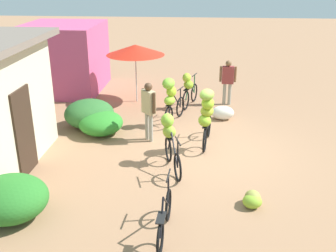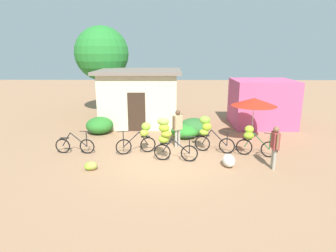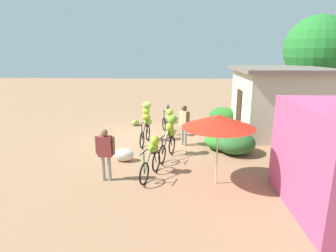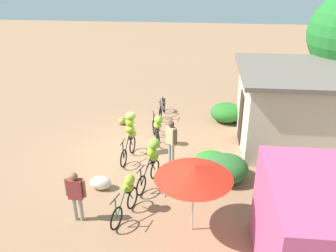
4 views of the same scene
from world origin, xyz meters
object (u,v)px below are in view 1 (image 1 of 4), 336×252
object	(u,v)px
bicycle_near_pile	(170,138)
market_umbrella	(135,50)
shop_pink	(64,57)
bicycle_by_shop	(171,96)
banana_pile_on_ground	(252,200)
person_vendor	(149,106)
person_bystander	(228,78)
bicycle_center_loaded	(207,113)
bicycle_rightmost	(189,88)
produce_sack	(223,113)
bicycle_leftmost	(165,219)

from	to	relation	value
bicycle_near_pile	market_umbrella	bearing A→B (deg)	17.69
shop_pink	bicycle_by_shop	xyz separation A→B (m)	(-3.48, -4.36, -0.36)
banana_pile_on_ground	bicycle_near_pile	bearing A→B (deg)	47.38
shop_pink	person_vendor	xyz separation A→B (m)	(-4.70, -3.84, -0.25)
shop_pink	person_bystander	xyz separation A→B (m)	(-1.38, -6.14, -0.31)
bicycle_by_shop	person_vendor	bearing A→B (deg)	157.20
bicycle_by_shop	bicycle_near_pile	bearing A→B (deg)	-176.37
market_umbrella	bicycle_by_shop	size ratio (longest dim) A/B	1.27
person_vendor	bicycle_near_pile	bearing A→B (deg)	-155.02
market_umbrella	person_bystander	xyz separation A→B (m)	(-0.09, -3.17, -0.90)
bicycle_center_loaded	bicycle_by_shop	distance (m)	1.96
bicycle_rightmost	produce_sack	xyz separation A→B (m)	(-1.11, -1.11, -0.47)
person_bystander	banana_pile_on_ground	bearing A→B (deg)	-178.57
bicycle_by_shop	market_umbrella	bearing A→B (deg)	32.36
bicycle_near_pile	bicycle_by_shop	size ratio (longest dim) A/B	0.99
bicycle_center_loaded	bicycle_by_shop	xyz separation A→B (m)	(1.66, 1.03, -0.11)
bicycle_near_pile	bicycle_by_shop	distance (m)	2.71
bicycle_leftmost	banana_pile_on_ground	world-z (taller)	bicycle_leftmost
bicycle_leftmost	person_vendor	distance (m)	4.30
bicycle_rightmost	banana_pile_on_ground	size ratio (longest dim) A/B	3.38
produce_sack	bicycle_leftmost	bearing A→B (deg)	167.77
bicycle_by_shop	bicycle_rightmost	distance (m)	1.76
produce_sack	person_vendor	bearing A→B (deg)	130.75
bicycle_leftmost	bicycle_by_shop	world-z (taller)	bicycle_by_shop
bicycle_leftmost	bicycle_near_pile	xyz separation A→B (m)	(2.70, 0.11, 0.39)
bicycle_near_pile	bicycle_by_shop	bearing A→B (deg)	3.63
bicycle_leftmost	bicycle_center_loaded	xyz separation A→B (m)	(3.74, -0.75, 0.66)
bicycle_leftmost	bicycle_rightmost	size ratio (longest dim) A/B	1.04
bicycle_center_loaded	person_bystander	world-z (taller)	bicycle_center_loaded
bicycle_leftmost	bicycle_rightmost	xyz separation A→B (m)	(7.09, -0.19, 0.35)
bicycle_near_pile	person_vendor	world-z (taller)	person_vendor
market_umbrella	person_vendor	xyz separation A→B (m)	(-3.41, -0.87, -0.84)
market_umbrella	produce_sack	world-z (taller)	market_umbrella
bicycle_rightmost	person_bystander	distance (m)	1.40
produce_sack	person_vendor	world-z (taller)	person_vendor
banana_pile_on_ground	bicycle_by_shop	bearing A→B (deg)	24.19
bicycle_near_pile	person_vendor	size ratio (longest dim) A/B	0.97
bicycle_center_loaded	person_bystander	distance (m)	3.84
bicycle_center_loaded	person_vendor	xyz separation A→B (m)	(0.43, 1.55, 0.00)
bicycle_leftmost	person_bystander	distance (m)	7.68
shop_pink	produce_sack	xyz separation A→B (m)	(-2.90, -5.93, -1.03)
bicycle_rightmost	person_vendor	world-z (taller)	person_vendor
banana_pile_on_ground	person_bystander	world-z (taller)	person_bystander
bicycle_near_pile	produce_sack	xyz separation A→B (m)	(3.28, -1.41, -0.51)
shop_pink	banana_pile_on_ground	world-z (taller)	shop_pink
bicycle_by_shop	banana_pile_on_ground	size ratio (longest dim) A/B	3.46
market_umbrella	bicycle_leftmost	world-z (taller)	market_umbrella
banana_pile_on_ground	bicycle_center_loaded	bearing A→B (deg)	18.90
bicycle_near_pile	banana_pile_on_ground	size ratio (longest dim) A/B	3.44
produce_sack	person_vendor	size ratio (longest dim) A/B	0.43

